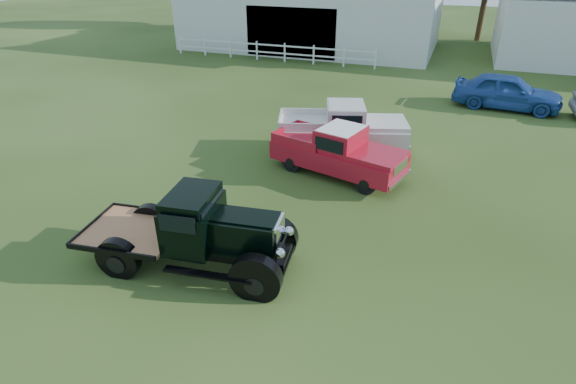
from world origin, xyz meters
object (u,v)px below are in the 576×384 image
at_px(vintage_flatbed, 191,230).
at_px(white_pickup, 342,128).
at_px(misc_car_blue, 507,91).
at_px(red_pickup, 338,151).

height_order(vintage_flatbed, white_pickup, vintage_flatbed).
xyz_separation_m(white_pickup, misc_car_blue, (5.93, 7.63, -0.08)).
distance_m(vintage_flatbed, red_pickup, 6.25).
xyz_separation_m(red_pickup, white_pickup, (-0.35, 1.91, 0.05)).
bearing_deg(red_pickup, misc_car_blue, 74.84).
xyz_separation_m(vintage_flatbed, red_pickup, (1.89, 5.95, -0.15)).
bearing_deg(red_pickup, vintage_flatbed, -92.45).
relative_size(vintage_flatbed, red_pickup, 1.09).
relative_size(red_pickup, white_pickup, 0.94).
relative_size(red_pickup, misc_car_blue, 0.96).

